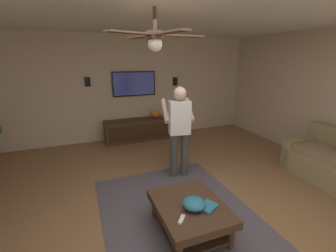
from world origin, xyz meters
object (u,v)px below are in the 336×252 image
(remote_white, at_px, (182,219))
(ceiling_fan, at_px, (155,37))
(coffee_table, at_px, (190,211))
(wall_speaker_right, at_px, (88,82))
(tv, at_px, (134,84))
(vase_round, at_px, (155,114))
(person_standing, at_px, (179,127))
(media_console, at_px, (138,130))
(book, at_px, (208,207))
(bowl, at_px, (194,204))
(wall_speaker_left, at_px, (175,81))

(remote_white, relative_size, ceiling_fan, 0.12)
(coffee_table, xyz_separation_m, wall_speaker_right, (3.76, 0.89, 1.24))
(tv, relative_size, vase_round, 5.05)
(ceiling_fan, bearing_deg, tv, -8.75)
(person_standing, xyz_separation_m, remote_white, (-1.61, 0.68, -0.52))
(coffee_table, relative_size, tv, 0.90)
(media_console, height_order, wall_speaker_right, wall_speaker_right)
(media_console, height_order, tv, tv)
(book, height_order, ceiling_fan, ceiling_fan)
(tv, bearing_deg, person_standing, 5.41)
(tv, height_order, ceiling_fan, ceiling_fan)
(bowl, bearing_deg, person_standing, -17.10)
(bowl, height_order, wall_speaker_right, wall_speaker_right)
(bowl, height_order, wall_speaker_left, wall_speaker_left)
(book, distance_m, wall_speaker_left, 4.23)
(coffee_table, xyz_separation_m, bowl, (-0.09, -0.01, 0.17))
(remote_white, height_order, wall_speaker_right, wall_speaker_right)
(tv, relative_size, wall_speaker_right, 5.05)
(book, height_order, wall_speaker_right, wall_speaker_right)
(media_console, xyz_separation_m, vase_round, (0.00, -0.49, 0.39))
(tv, bearing_deg, remote_white, -6.48)
(tv, distance_m, book, 4.03)
(media_console, xyz_separation_m, wall_speaker_right, (0.25, 1.12, 1.26))
(person_standing, bearing_deg, remote_white, 168.10)
(remote_white, bearing_deg, wall_speaker_right, -129.79)
(vase_round, relative_size, wall_speaker_left, 1.00)
(coffee_table, height_order, media_console, media_console)
(remote_white, bearing_deg, wall_speaker_left, -161.18)
(vase_round, bearing_deg, book, 171.34)
(remote_white, height_order, ceiling_fan, ceiling_fan)
(bowl, bearing_deg, coffee_table, 5.95)
(coffee_table, bearing_deg, tv, -3.61)
(vase_round, distance_m, wall_speaker_left, 1.07)
(wall_speaker_right, bearing_deg, coffee_table, -166.74)
(book, xyz_separation_m, wall_speaker_left, (3.91, -1.22, 1.04))
(coffee_table, xyz_separation_m, book, (-0.15, -0.16, 0.12))
(tv, bearing_deg, vase_round, 63.65)
(person_standing, distance_m, book, 1.64)
(media_console, bearing_deg, tv, 180.00)
(wall_speaker_left, bearing_deg, remote_white, 158.15)
(wall_speaker_right, relative_size, ceiling_fan, 0.18)
(book, relative_size, vase_round, 1.00)
(person_standing, xyz_separation_m, wall_speaker_right, (2.38, 1.35, 0.60))
(vase_round, bearing_deg, wall_speaker_right, 81.04)
(tv, xyz_separation_m, wall_speaker_right, (0.01, 1.12, 0.09))
(wall_speaker_right, bearing_deg, bowl, -166.90)
(wall_speaker_right, bearing_deg, remote_white, -170.46)
(remote_white, height_order, book, book)
(tv, xyz_separation_m, book, (-3.90, 0.07, -1.03))
(ceiling_fan, bearing_deg, wall_speaker_right, 10.21)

